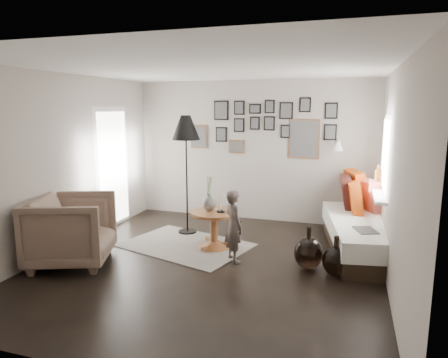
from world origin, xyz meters
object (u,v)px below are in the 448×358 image
(armchair, at_px, (72,230))
(child, at_px, (234,226))
(daybed, at_px, (363,229))
(magazine_basket, at_px, (52,251))
(demijohn_small, at_px, (335,261))
(vase, at_px, (209,200))
(demijohn_large, at_px, (308,253))
(floor_lamp, at_px, (186,132))
(pedestal_table, at_px, (214,231))

(armchair, xyz_separation_m, child, (2.07, 0.75, 0.03))
(daybed, distance_m, magazine_basket, 4.43)
(demijohn_small, relative_size, child, 0.52)
(vase, height_order, demijohn_large, vase)
(vase, bearing_deg, floor_lamp, 137.87)
(floor_lamp, bearing_deg, armchair, -119.30)
(daybed, distance_m, demijohn_small, 1.14)
(magazine_basket, relative_size, child, 0.45)
(demijohn_large, bearing_deg, demijohn_small, -18.92)
(armchair, distance_m, floor_lamp, 2.33)
(armchair, bearing_deg, demijohn_small, -99.97)
(vase, bearing_deg, pedestal_table, -14.04)
(vase, xyz_separation_m, child, (0.51, -0.44, -0.23))
(daybed, bearing_deg, demijohn_large, -136.38)
(pedestal_table, distance_m, demijohn_large, 1.50)
(demijohn_large, relative_size, child, 0.57)
(armchair, bearing_deg, child, -90.87)
(demijohn_large, xyz_separation_m, demijohn_small, (0.35, -0.12, -0.02))
(vase, distance_m, armchair, 1.98)
(demijohn_small, bearing_deg, child, 176.15)
(vase, distance_m, demijohn_small, 2.02)
(magazine_basket, distance_m, child, 2.47)
(pedestal_table, distance_m, vase, 0.47)
(vase, distance_m, demijohn_large, 1.66)
(vase, height_order, child, vase)
(vase, height_order, floor_lamp, floor_lamp)
(pedestal_table, bearing_deg, demijohn_large, -15.07)
(daybed, xyz_separation_m, armchair, (-3.79, -1.73, 0.14))
(pedestal_table, height_order, armchair, armchair)
(daybed, bearing_deg, vase, -176.27)
(daybed, relative_size, demijohn_large, 4.13)
(pedestal_table, xyz_separation_m, vase, (-0.08, 0.02, 0.46))
(vase, xyz_separation_m, magazine_basket, (-1.76, -1.36, -0.51))
(armchair, height_order, demijohn_large, armchair)
(vase, height_order, demijohn_small, vase)
(pedestal_table, distance_m, child, 0.65)
(floor_lamp, xyz_separation_m, magazine_basket, (-1.17, -1.89, -1.49))
(armchair, relative_size, demijohn_large, 1.82)
(magazine_basket, bearing_deg, child, 22.00)
(pedestal_table, bearing_deg, demijohn_small, -15.83)
(child, bearing_deg, vase, 7.29)
(demijohn_large, bearing_deg, daybed, 53.46)
(armchair, height_order, demijohn_small, armchair)
(floor_lamp, bearing_deg, daybed, 0.09)
(demijohn_small, height_order, child, child)
(daybed, height_order, magazine_basket, daybed)
(daybed, bearing_deg, floor_lamp, 170.25)
(pedestal_table, relative_size, child, 0.72)
(vase, bearing_deg, demijohn_small, -15.76)
(demijohn_small, xyz_separation_m, child, (-1.37, 0.09, 0.31))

